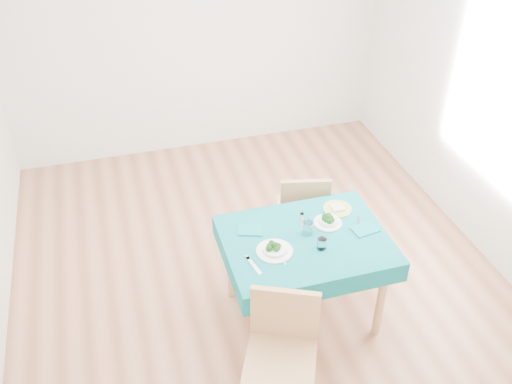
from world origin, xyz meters
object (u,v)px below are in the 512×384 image
object	(u,v)px
table	(303,277)
chair_far	(302,202)
bowl_near	(275,247)
side_plate	(337,209)
bowl_far	(328,220)
chair_near	(281,348)

from	to	relation	value
table	chair_far	bearing A→B (deg)	71.27
table	chair_far	xyz separation A→B (m)	(0.25, 0.74, 0.12)
bowl_near	side_plate	xyz separation A→B (m)	(0.61, 0.33, -0.03)
bowl_near	side_plate	size ratio (longest dim) A/B	1.16
side_plate	bowl_far	bearing A→B (deg)	-134.27
chair_near	chair_far	bearing A→B (deg)	90.16
side_plate	chair_near	bearing A→B (deg)	-128.37
bowl_near	chair_far	bearing A→B (deg)	57.82
chair_near	bowl_far	bearing A→B (deg)	77.61
chair_far	bowl_near	distance (m)	1.00
chair_near	chair_far	distance (m)	1.60
chair_near	side_plate	world-z (taller)	chair_near
chair_far	side_plate	size ratio (longest dim) A/B	4.58
bowl_near	chair_near	bearing A→B (deg)	-103.99
bowl_near	table	bearing A→B (deg)	15.24
table	bowl_near	world-z (taller)	bowl_near
chair_near	side_plate	distance (m)	1.25
table	chair_far	world-z (taller)	chair_far
bowl_near	bowl_far	bearing A→B (deg)	21.73
chair_far	bowl_far	distance (m)	0.68
bowl_near	bowl_far	xyz separation A→B (m)	(0.47, 0.19, -0.01)
table	side_plate	distance (m)	0.58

